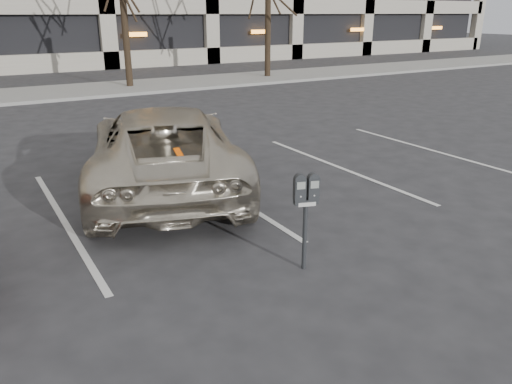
% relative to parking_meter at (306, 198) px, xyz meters
% --- Properties ---
extents(ground, '(140.00, 140.00, 0.00)m').
position_rel_parking_meter_xyz_m(ground, '(-0.94, 0.89, -0.96)').
color(ground, '#28282B').
rests_on(ground, ground).
extents(sidewalk, '(80.00, 4.00, 0.12)m').
position_rel_parking_meter_xyz_m(sidewalk, '(-0.94, 16.89, -0.90)').
color(sidewalk, gray).
rests_on(sidewalk, ground).
extents(stall_lines, '(16.90, 5.20, 0.00)m').
position_rel_parking_meter_xyz_m(stall_lines, '(-2.34, 3.19, -0.95)').
color(stall_lines, silver).
rests_on(stall_lines, ground).
extents(parking_meter, '(0.34, 0.22, 1.25)m').
position_rel_parking_meter_xyz_m(parking_meter, '(0.00, 0.00, 0.00)').
color(parking_meter, black).
rests_on(parking_meter, ground).
extents(suv_silver, '(4.13, 6.03, 1.54)m').
position_rel_parking_meter_xyz_m(suv_silver, '(-0.36, 3.87, -0.19)').
color(suv_silver, beige).
rests_on(suv_silver, ground).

